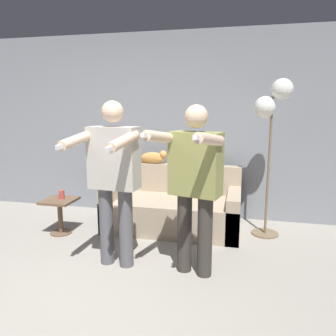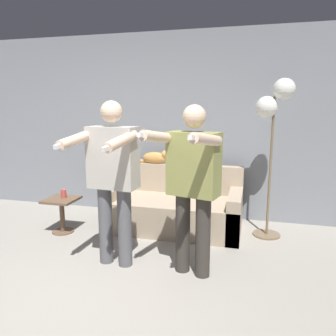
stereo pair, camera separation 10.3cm
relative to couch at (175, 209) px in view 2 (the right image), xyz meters
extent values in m
plane|color=gray|center=(-0.48, -1.90, -0.26)|extent=(16.00, 16.00, 0.00)
cube|color=gray|center=(-0.48, 0.58, 1.04)|extent=(10.00, 0.05, 2.60)
cube|color=tan|center=(0.00, -0.04, -0.06)|extent=(1.72, 0.87, 0.40)
cube|color=tan|center=(0.00, 0.32, 0.34)|extent=(1.72, 0.14, 0.39)
cube|color=tan|center=(-0.78, -0.04, 0.01)|extent=(0.16, 0.87, 0.54)
cube|color=tan|center=(0.78, -0.04, 0.01)|extent=(0.16, 0.87, 0.54)
cylinder|color=#56565B|center=(-0.46, -1.12, 0.14)|extent=(0.14, 0.14, 0.80)
cylinder|color=#56565B|center=(-0.24, -1.14, 0.14)|extent=(0.14, 0.14, 0.80)
cube|color=#B7B2A8|center=(-0.35, -1.13, 0.84)|extent=(0.49, 0.26, 0.60)
sphere|color=beige|center=(-0.35, -1.13, 1.27)|extent=(0.21, 0.21, 0.21)
cylinder|color=beige|center=(-0.60, -1.36, 1.03)|extent=(0.13, 0.51, 0.15)
cube|color=white|center=(-0.62, -1.60, 1.00)|extent=(0.05, 0.13, 0.05)
cylinder|color=beige|center=(-0.15, -1.40, 1.03)|extent=(0.13, 0.51, 0.15)
cube|color=white|center=(-0.17, -1.64, 1.00)|extent=(0.05, 0.13, 0.05)
cylinder|color=#38332D|center=(0.34, -1.10, 0.13)|extent=(0.14, 0.14, 0.78)
cylinder|color=#38332D|center=(0.54, -1.16, 0.13)|extent=(0.14, 0.14, 0.78)
cube|color=#8C8E4C|center=(0.44, -1.13, 0.81)|extent=(0.50, 0.33, 0.58)
sphere|color=beige|center=(0.44, -1.13, 1.24)|extent=(0.21, 0.21, 0.21)
cylinder|color=beige|center=(0.16, -1.31, 1.06)|extent=(0.22, 0.51, 0.16)
cube|color=white|center=(0.10, -1.55, 1.10)|extent=(0.07, 0.13, 0.05)
cylinder|color=beige|center=(0.59, -1.43, 1.06)|extent=(0.22, 0.51, 0.16)
cube|color=white|center=(0.53, -1.67, 1.10)|extent=(0.07, 0.13, 0.05)
ellipsoid|color=tan|center=(-0.36, 0.32, 0.61)|extent=(0.35, 0.12, 0.16)
sphere|color=tan|center=(-0.22, 0.32, 0.67)|extent=(0.11, 0.11, 0.11)
ellipsoid|color=tan|center=(-0.55, 0.34, 0.56)|extent=(0.19, 0.04, 0.04)
cone|color=tan|center=(-0.23, 0.31, 0.71)|extent=(0.03, 0.03, 0.03)
cone|color=tan|center=(-0.23, 0.34, 0.71)|extent=(0.03, 0.03, 0.03)
cylinder|color=#756047|center=(1.17, 0.02, -0.25)|extent=(0.33, 0.33, 0.02)
cylinder|color=#756047|center=(1.17, 0.02, 0.59)|extent=(0.03, 0.03, 1.69)
sphere|color=white|center=(1.27, 0.02, 1.52)|extent=(0.25, 0.25, 0.25)
sphere|color=white|center=(1.09, 0.02, 1.32)|extent=(0.25, 0.25, 0.25)
cylinder|color=brown|center=(-1.35, -0.51, -0.25)|extent=(0.27, 0.27, 0.02)
cylinder|color=brown|center=(-1.35, -0.51, -0.05)|extent=(0.06, 0.06, 0.41)
cube|color=brown|center=(-1.35, -0.51, 0.17)|extent=(0.38, 0.38, 0.03)
cylinder|color=#B7473D|center=(-1.33, -0.48, 0.24)|extent=(0.07, 0.07, 0.11)
camera|label=1|loc=(0.84, -4.04, 1.32)|focal=35.00mm
camera|label=2|loc=(0.94, -4.02, 1.32)|focal=35.00mm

